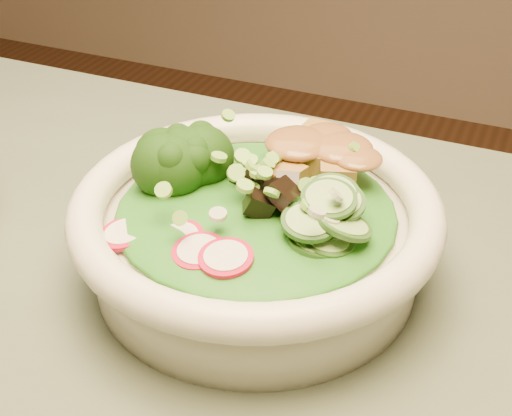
% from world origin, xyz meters
% --- Properties ---
extents(salad_bowl, '(0.27, 0.27, 0.07)m').
position_xyz_m(salad_bowl, '(0.02, 0.14, 0.79)').
color(salad_bowl, white).
rests_on(salad_bowl, dining_table).
extents(lettuce_bed, '(0.20, 0.20, 0.02)m').
position_xyz_m(lettuce_bed, '(0.02, 0.14, 0.81)').
color(lettuce_bed, '#1A6114').
rests_on(lettuce_bed, salad_bowl).
extents(broccoli_florets, '(0.10, 0.09, 0.04)m').
position_xyz_m(broccoli_florets, '(-0.04, 0.16, 0.83)').
color(broccoli_florets, black).
rests_on(broccoli_florets, salad_bowl).
extents(radish_slices, '(0.12, 0.08, 0.02)m').
position_xyz_m(radish_slices, '(-0.00, 0.07, 0.81)').
color(radish_slices, '#B60E2F').
rests_on(radish_slices, salad_bowl).
extents(cucumber_slices, '(0.09, 0.09, 0.04)m').
position_xyz_m(cucumber_slices, '(0.08, 0.11, 0.82)').
color(cucumber_slices, '#91C76F').
rests_on(cucumber_slices, salad_bowl).
extents(mushroom_heap, '(0.09, 0.09, 0.04)m').
position_xyz_m(mushroom_heap, '(0.03, 0.15, 0.82)').
color(mushroom_heap, black).
rests_on(mushroom_heap, salad_bowl).
extents(tofu_cubes, '(0.10, 0.09, 0.04)m').
position_xyz_m(tofu_cubes, '(0.04, 0.19, 0.82)').
color(tofu_cubes, olive).
rests_on(tofu_cubes, salad_bowl).
extents(peanut_sauce, '(0.07, 0.06, 0.02)m').
position_xyz_m(peanut_sauce, '(0.04, 0.19, 0.83)').
color(peanut_sauce, brown).
rests_on(peanut_sauce, tofu_cubes).
extents(scallion_garnish, '(0.19, 0.19, 0.02)m').
position_xyz_m(scallion_garnish, '(0.02, 0.14, 0.83)').
color(scallion_garnish, '#77B640').
rests_on(scallion_garnish, salad_bowl).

